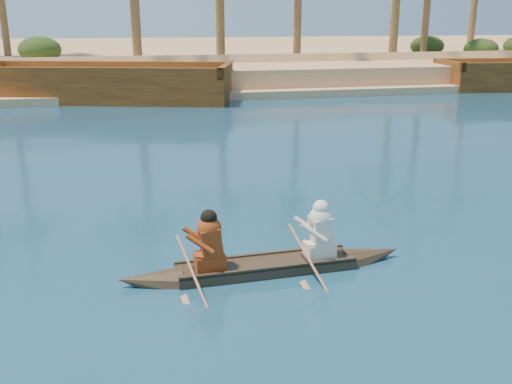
{
  "coord_description": "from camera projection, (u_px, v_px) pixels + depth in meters",
  "views": [
    {
      "loc": [
        -2.56,
        -4.89,
        3.79
      ],
      "look_at": [
        -0.33,
        4.63,
        0.8
      ],
      "focal_mm": 40.0,
      "sensor_mm": 36.0,
      "label": 1
    }
  ],
  "objects": [
    {
      "name": "ground",
      "position": [
        382.0,
        381.0,
        6.22
      ],
      "size": [
        160.0,
        160.0,
        0.0
      ],
      "primitive_type": "plane",
      "color": "#0B2348",
      "rests_on": "ground"
    },
    {
      "name": "sandy_embankment",
      "position": [
        150.0,
        57.0,
        49.72
      ],
      "size": [
        150.0,
        51.0,
        1.5
      ],
      "color": "tan",
      "rests_on": "ground"
    },
    {
      "name": "shrub_cluster",
      "position": [
        162.0,
        62.0,
        35.2
      ],
      "size": [
        100.0,
        6.0,
        2.4
      ],
      "primitive_type": null,
      "color": "#1D3613",
      "rests_on": "ground"
    },
    {
      "name": "canoe",
      "position": [
        266.0,
        257.0,
        8.83
      ],
      "size": [
        4.57,
        0.75,
        1.25
      ],
      "rotation": [
        0.0,
        0.0,
        0.03
      ],
      "color": "#352A1C",
      "rests_on": "ground"
    },
    {
      "name": "barge_mid",
      "position": [
        104.0,
        86.0,
        27.15
      ],
      "size": [
        12.61,
        7.27,
        2.0
      ],
      "rotation": [
        0.0,
        0.0,
        -0.29
      ],
      "color": "brown",
      "rests_on": "ground"
    }
  ]
}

